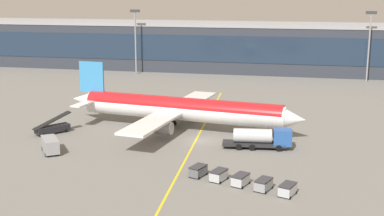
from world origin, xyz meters
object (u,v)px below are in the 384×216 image
object	(u,v)px
fuel_tanker	(262,138)
baggage_cart_3	(264,184)
crew_van	(50,144)
baggage_cart_1	(219,175)
baggage_cart_4	(288,189)
baggage_cart_0	(198,171)
belt_loader	(52,128)
baggage_cart_2	(241,180)
main_airliner	(180,109)

from	to	relation	value
fuel_tanker	baggage_cart_3	world-z (taller)	fuel_tanker
crew_van	baggage_cart_1	bearing A→B (deg)	-13.37
baggage_cart_4	fuel_tanker	bearing A→B (deg)	104.40
fuel_tanker	baggage_cart_3	xyz separation A→B (m)	(1.81, -17.72, -0.96)
baggage_cart_0	baggage_cart_4	world-z (taller)	same
belt_loader	baggage_cart_3	xyz separation A→B (m)	(38.33, -18.86, -0.21)
baggage_cart_1	baggage_cart_3	xyz separation A→B (m)	(6.03, -2.13, 0.00)
crew_van	baggage_cart_2	xyz separation A→B (m)	(30.51, -7.60, -0.53)
baggage_cart_4	belt_loader	bearing A→B (deg)	154.27
baggage_cart_0	baggage_cart_2	world-z (taller)	same
baggage_cart_0	baggage_cart_2	bearing A→B (deg)	-19.45
belt_loader	crew_van	xyz separation A→B (m)	(4.80, -10.19, 0.32)
main_airliner	baggage_cart_1	distance (m)	26.91
baggage_cart_0	baggage_cart_3	size ratio (longest dim) A/B	1.00
baggage_cart_4	baggage_cart_1	bearing A→B (deg)	160.55
fuel_tanker	baggage_cart_3	distance (m)	17.84
baggage_cart_1	baggage_cart_2	size ratio (longest dim) A/B	1.00
baggage_cart_1	fuel_tanker	bearing A→B (deg)	74.83
baggage_cart_0	baggage_cart_1	xyz separation A→B (m)	(3.02, -1.07, 0.00)
fuel_tanker	main_airliner	bearing A→B (deg)	150.48
fuel_tanker	crew_van	bearing A→B (deg)	-164.07
fuel_tanker	baggage_cart_1	distance (m)	16.18
main_airliner	baggage_cart_0	size ratio (longest dim) A/B	14.83
baggage_cart_3	baggage_cart_4	size ratio (longest dim) A/B	1.00
belt_loader	baggage_cart_0	size ratio (longest dim) A/B	2.10
main_airliner	baggage_cart_1	xyz separation A→B (m)	(11.16, -24.30, -3.01)
main_airliner	fuel_tanker	size ratio (longest dim) A/B	4.06
crew_van	baggage_cart_2	distance (m)	31.45
baggage_cart_0	baggage_cart_1	size ratio (longest dim) A/B	1.00
baggage_cart_2	baggage_cart_3	world-z (taller)	same
fuel_tanker	crew_van	distance (m)	32.99
main_airliner	crew_van	size ratio (longest dim) A/B	8.45
baggage_cart_1	baggage_cart_3	distance (m)	6.40
fuel_tanker	baggage_cart_2	bearing A→B (deg)	-94.16
baggage_cart_3	baggage_cart_4	bearing A→B (deg)	-19.45
fuel_tanker	belt_loader	size ratio (longest dim) A/B	1.74
belt_loader	baggage_cart_0	world-z (taller)	belt_loader
crew_van	baggage_cart_4	size ratio (longest dim) A/B	1.76
fuel_tanker	crew_van	xyz separation A→B (m)	(-31.72, -9.05, -0.43)
belt_loader	baggage_cart_1	xyz separation A→B (m)	(32.30, -16.73, -0.21)
crew_van	baggage_cart_1	xyz separation A→B (m)	(27.49, -6.54, -0.53)
belt_loader	baggage_cart_4	size ratio (longest dim) A/B	2.10
main_airliner	crew_van	distance (m)	24.26
baggage_cart_1	baggage_cart_4	world-z (taller)	same
belt_loader	main_airliner	bearing A→B (deg)	19.72
baggage_cart_2	baggage_cart_4	world-z (taller)	same
main_airliner	baggage_cart_2	world-z (taller)	main_airliner
belt_loader	baggage_cart_3	world-z (taller)	belt_loader
fuel_tanker	baggage_cart_3	bearing A→B (deg)	-84.18
belt_loader	fuel_tanker	bearing A→B (deg)	-1.79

